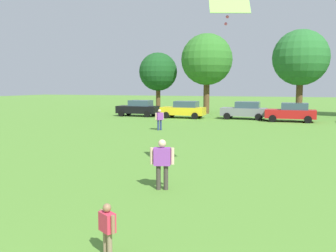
# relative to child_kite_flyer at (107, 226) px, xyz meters

# --- Properties ---
(ground_plane) EXTENTS (160.00, 160.00, 0.00)m
(ground_plane) POSITION_rel_child_kite_flyer_xyz_m (-2.02, 25.34, -0.62)
(ground_plane) COLOR #568C33
(child_kite_flyer) EXTENTS (0.43, 0.34, 1.04)m
(child_kite_flyer) POSITION_rel_child_kite_flyer_xyz_m (0.00, 0.00, 0.00)
(child_kite_flyer) COLOR #8C7259
(child_kite_flyer) RESTS_ON ground
(adult_bystander) EXTENTS (0.72, 0.42, 1.57)m
(adult_bystander) POSITION_rel_child_kite_flyer_xyz_m (-0.60, 4.63, 0.32)
(adult_bystander) COLOR #3F3833
(adult_bystander) RESTS_ON ground
(bystander_near_trees) EXTENTS (0.52, 0.61, 1.52)m
(bystander_near_trees) POSITION_rel_child_kite_flyer_xyz_m (-6.07, 19.04, 0.28)
(bystander_near_trees) COLOR navy
(bystander_near_trees) RESTS_ON ground
(kite) EXTENTS (1.43, 1.00, 1.15)m
(kite) POSITION_rel_child_kite_flyer_xyz_m (1.07, 6.39, 5.24)
(kite) COLOR #8CD859
(parked_car_black_0) EXTENTS (4.30, 2.02, 1.68)m
(parked_car_black_0) POSITION_rel_child_kite_flyer_xyz_m (-12.47, 29.83, 0.24)
(parked_car_black_0) COLOR black
(parked_car_black_0) RESTS_ON ground
(parked_car_yellow_1) EXTENTS (4.30, 2.02, 1.68)m
(parked_car_yellow_1) POSITION_rel_child_kite_flyer_xyz_m (-7.31, 29.26, 0.24)
(parked_car_yellow_1) COLOR yellow
(parked_car_yellow_1) RESTS_ON ground
(parked_car_gray_2) EXTENTS (4.30, 2.02, 1.68)m
(parked_car_gray_2) POSITION_rel_child_kite_flyer_xyz_m (-1.44, 30.00, 0.24)
(parked_car_gray_2) COLOR slate
(parked_car_gray_2) RESTS_ON ground
(parked_car_red_3) EXTENTS (4.30, 2.02, 1.68)m
(parked_car_red_3) POSITION_rel_child_kite_flyer_xyz_m (2.83, 28.74, 0.24)
(parked_car_red_3) COLOR red
(parked_car_red_3) RESTS_ON ground
(tree_far_left) EXTENTS (4.61, 4.61, 7.18)m
(tree_far_left) POSITION_rel_child_kite_flyer_xyz_m (-12.74, 36.46, 4.23)
(tree_far_left) COLOR brown
(tree_far_left) RESTS_ON ground
(tree_left) EXTENTS (5.83, 5.83, 9.08)m
(tree_left) POSITION_rel_child_kite_flyer_xyz_m (-6.59, 35.85, 5.51)
(tree_left) COLOR brown
(tree_left) RESTS_ON ground
(tree_center_left) EXTENTS (5.75, 5.75, 8.96)m
(tree_center_left) POSITION_rel_child_kite_flyer_xyz_m (3.46, 35.24, 5.43)
(tree_center_left) COLOR brown
(tree_center_left) RESTS_ON ground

